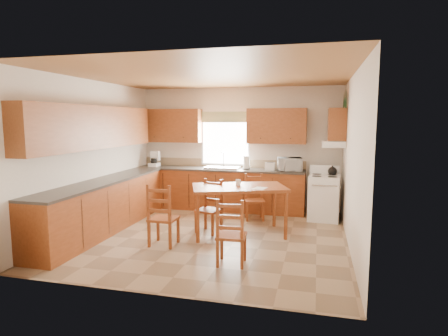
% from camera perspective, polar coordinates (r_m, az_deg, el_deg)
% --- Properties ---
extents(floor, '(4.50, 4.50, 0.00)m').
position_cam_1_polar(floor, '(6.54, -1.95, -10.34)').
color(floor, '#8F7557').
rests_on(floor, ground).
extents(ceiling, '(4.50, 4.50, 0.00)m').
position_cam_1_polar(ceiling, '(6.27, -2.06, 13.89)').
color(ceiling, '#A06B39').
rests_on(ceiling, floor).
extents(wall_left, '(4.50, 4.50, 0.00)m').
position_cam_1_polar(wall_left, '(7.21, -19.46, 1.87)').
color(wall_left, silver).
rests_on(wall_left, floor).
extents(wall_right, '(4.50, 4.50, 0.00)m').
position_cam_1_polar(wall_right, '(6.04, 18.97, 0.92)').
color(wall_right, silver).
rests_on(wall_right, floor).
extents(wall_back, '(4.50, 4.50, 0.00)m').
position_cam_1_polar(wall_back, '(8.44, 2.23, 3.01)').
color(wall_back, silver).
rests_on(wall_back, floor).
extents(wall_front, '(4.50, 4.50, 0.00)m').
position_cam_1_polar(wall_front, '(4.16, -10.60, -1.52)').
color(wall_front, silver).
rests_on(wall_front, floor).
extents(lower_cab_back, '(3.75, 0.60, 0.88)m').
position_cam_1_polar(lower_cab_back, '(8.35, -0.74, -3.33)').
color(lower_cab_back, brown).
rests_on(lower_cab_back, floor).
extents(lower_cab_left, '(0.60, 3.60, 0.88)m').
position_cam_1_polar(lower_cab_left, '(7.07, -17.77, -5.64)').
color(lower_cab_left, brown).
rests_on(lower_cab_left, floor).
extents(counter_back, '(3.75, 0.63, 0.04)m').
position_cam_1_polar(counter_back, '(8.28, -0.75, -0.20)').
color(counter_back, '#3B3530').
rests_on(counter_back, lower_cab_back).
extents(counter_left, '(0.63, 3.60, 0.04)m').
position_cam_1_polar(counter_left, '(6.98, -17.92, -1.96)').
color(counter_left, '#3B3530').
rests_on(counter_left, lower_cab_left).
extents(backsplash, '(3.75, 0.01, 0.18)m').
position_cam_1_polar(backsplash, '(8.54, -0.25, 0.78)').
color(backsplash, '#937D5E').
rests_on(backsplash, counter_back).
extents(upper_cab_back_left, '(1.41, 0.33, 0.75)m').
position_cam_1_polar(upper_cab_back_left, '(8.71, -8.06, 6.40)').
color(upper_cab_back_left, brown).
rests_on(upper_cab_back_left, wall_back).
extents(upper_cab_back_right, '(1.25, 0.33, 0.75)m').
position_cam_1_polar(upper_cab_back_right, '(8.12, 8.01, 6.34)').
color(upper_cab_back_right, brown).
rests_on(upper_cab_back_right, wall_back).
extents(upper_cab_left, '(0.33, 3.60, 0.75)m').
position_cam_1_polar(upper_cab_left, '(6.97, -19.17, 5.87)').
color(upper_cab_left, brown).
rests_on(upper_cab_left, wall_left).
extents(upper_cab_stove, '(0.33, 0.62, 0.62)m').
position_cam_1_polar(upper_cab_stove, '(7.64, 16.83, 6.39)').
color(upper_cab_stove, brown).
rests_on(upper_cab_stove, wall_right).
extents(range_hood, '(0.44, 0.62, 0.12)m').
position_cam_1_polar(range_hood, '(7.66, 16.36, 3.56)').
color(range_hood, white).
rests_on(range_hood, wall_right).
extents(window_frame, '(1.13, 0.02, 1.18)m').
position_cam_1_polar(window_frame, '(8.46, 0.20, 4.38)').
color(window_frame, white).
rests_on(window_frame, wall_back).
extents(window_pane, '(1.05, 0.01, 1.10)m').
position_cam_1_polar(window_pane, '(8.46, 0.20, 4.38)').
color(window_pane, white).
rests_on(window_pane, wall_back).
extents(window_valance, '(1.19, 0.01, 0.24)m').
position_cam_1_polar(window_valance, '(8.42, 0.16, 7.77)').
color(window_valance, '#47672E').
rests_on(window_valance, wall_back).
extents(sink_basin, '(0.75, 0.45, 0.04)m').
position_cam_1_polar(sink_basin, '(8.26, -0.25, 0.06)').
color(sink_basin, silver).
rests_on(sink_basin, counter_back).
extents(pine_decal_a, '(0.22, 0.22, 0.36)m').
position_cam_1_polar(pine_decal_a, '(7.34, 18.12, 10.07)').
color(pine_decal_a, '#15391F').
rests_on(pine_decal_a, wall_right).
extents(pine_decal_b, '(0.22, 0.22, 0.36)m').
position_cam_1_polar(pine_decal_b, '(7.66, 17.97, 10.24)').
color(pine_decal_b, '#15391F').
rests_on(pine_decal_b, wall_right).
extents(pine_decal_c, '(0.22, 0.22, 0.36)m').
position_cam_1_polar(pine_decal_c, '(7.98, 17.80, 9.83)').
color(pine_decal_c, '#15391F').
rests_on(pine_decal_c, wall_right).
extents(stove, '(0.63, 0.65, 0.87)m').
position_cam_1_polar(stove, '(7.73, 14.97, -4.46)').
color(stove, white).
rests_on(stove, floor).
extents(coffeemaker, '(0.29, 0.32, 0.36)m').
position_cam_1_polar(coffeemaker, '(8.78, -10.58, 1.41)').
color(coffeemaker, white).
rests_on(coffeemaker, counter_back).
extents(paper_towel, '(0.13, 0.13, 0.29)m').
position_cam_1_polar(paper_towel, '(8.14, 3.40, 0.83)').
color(paper_towel, white).
rests_on(paper_towel, counter_back).
extents(toaster, '(0.21, 0.13, 0.17)m').
position_cam_1_polar(toaster, '(8.01, 7.03, 0.24)').
color(toaster, white).
rests_on(toaster, counter_back).
extents(microwave, '(0.52, 0.42, 0.28)m').
position_cam_1_polar(microwave, '(7.97, 9.95, 0.56)').
color(microwave, white).
rests_on(microwave, counter_back).
extents(dining_table, '(1.80, 1.40, 0.85)m').
position_cam_1_polar(dining_table, '(6.56, 2.27, -6.43)').
color(dining_table, brown).
rests_on(dining_table, floor).
extents(chair_near_left, '(0.42, 0.40, 0.99)m').
position_cam_1_polar(chair_near_left, '(6.05, -9.20, -7.02)').
color(chair_near_left, brown).
rests_on(chair_near_left, floor).
extents(chair_near_right, '(0.42, 0.40, 0.93)m').
position_cam_1_polar(chair_near_right, '(5.20, 1.16, -9.62)').
color(chair_near_right, brown).
rests_on(chair_near_right, floor).
extents(chair_far_left, '(0.46, 0.45, 0.90)m').
position_cam_1_polar(chair_far_left, '(7.51, 4.68, -4.49)').
color(chair_far_left, brown).
rests_on(chair_far_left, floor).
extents(chair_far_right, '(0.47, 0.46, 0.93)m').
position_cam_1_polar(chair_far_right, '(6.64, -2.32, -5.90)').
color(chair_far_right, brown).
rests_on(chair_far_right, floor).
extents(table_paper, '(0.25, 0.30, 0.00)m').
position_cam_1_polar(table_paper, '(6.29, 5.46, -3.10)').
color(table_paper, white).
rests_on(table_paper, dining_table).
extents(table_card, '(0.09, 0.04, 0.11)m').
position_cam_1_polar(table_card, '(6.49, 2.18, -2.25)').
color(table_card, white).
rests_on(table_card, dining_table).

